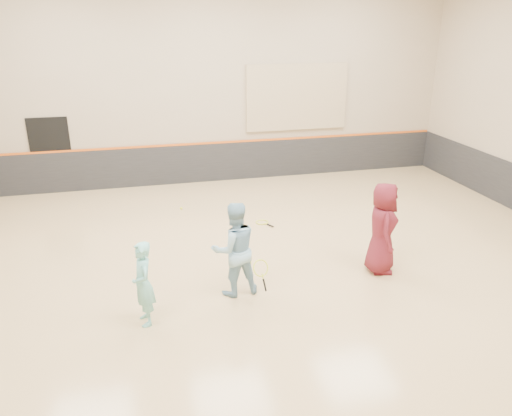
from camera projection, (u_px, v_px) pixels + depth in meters
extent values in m
cube|color=tan|center=(254.00, 272.00, 10.22)|extent=(15.00, 12.00, 0.20)
cube|color=tan|center=(206.00, 83.00, 14.57)|extent=(15.00, 0.02, 6.00)
cube|color=tan|center=(447.00, 276.00, 3.66)|extent=(15.00, 0.02, 6.00)
cube|color=#232326|center=(209.00, 163.00, 15.38)|extent=(14.90, 0.04, 1.20)
cube|color=#D85914|center=(208.00, 143.00, 15.15)|extent=(14.90, 0.03, 0.06)
cube|color=tan|center=(297.00, 97.00, 15.31)|extent=(3.20, 0.08, 2.00)
cube|color=black|center=(52.00, 156.00, 14.21)|extent=(1.10, 0.05, 2.20)
imported|color=#72C6C1|center=(143.00, 284.00, 8.11)|extent=(0.44, 0.59, 1.46)
imported|color=#85B4CE|center=(234.00, 249.00, 8.96)|extent=(0.94, 0.78, 1.78)
imported|color=#5B151F|center=(382.00, 228.00, 9.77)|extent=(0.82, 1.03, 1.85)
sphere|color=#BEDF33|center=(250.00, 262.00, 10.34)|extent=(0.07, 0.07, 0.07)
sphere|color=#CBE435|center=(391.00, 216.00, 9.64)|extent=(0.07, 0.07, 0.07)
sphere|color=yellow|center=(181.00, 208.00, 13.28)|extent=(0.07, 0.07, 0.07)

